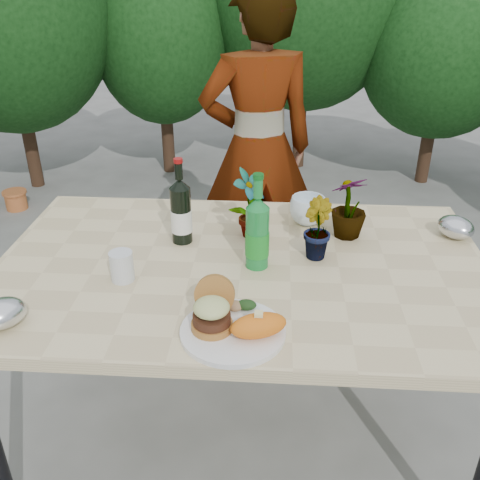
# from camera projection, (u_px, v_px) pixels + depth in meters

# --- Properties ---
(ground) EXTENTS (80.00, 80.00, 0.00)m
(ground) POSITION_uv_depth(u_px,v_px,m) (241.00, 429.00, 2.08)
(ground) COLOR #63625E
(ground) RESTS_ON ground
(patio_table) EXTENTS (1.60, 1.00, 0.75)m
(patio_table) POSITION_uv_depth(u_px,v_px,m) (242.00, 279.00, 1.76)
(patio_table) COLOR beige
(patio_table) RESTS_ON ground
(shrub_hedge) EXTENTS (6.81, 5.19, 2.15)m
(shrub_hedge) POSITION_uv_depth(u_px,v_px,m) (292.00, 55.00, 3.08)
(shrub_hedge) COLOR #382316
(shrub_hedge) RESTS_ON ground
(dinner_plate) EXTENTS (0.28, 0.28, 0.01)m
(dinner_plate) POSITION_uv_depth(u_px,v_px,m) (233.00, 332.00, 1.41)
(dinner_plate) COLOR white
(dinner_plate) RESTS_ON patio_table
(burger_stack) EXTENTS (0.11, 0.16, 0.11)m
(burger_stack) POSITION_uv_depth(u_px,v_px,m) (212.00, 310.00, 1.40)
(burger_stack) COLOR #B7722D
(burger_stack) RESTS_ON dinner_plate
(sweet_potato) EXTENTS (0.17, 0.12, 0.06)m
(sweet_potato) POSITION_uv_depth(u_px,v_px,m) (259.00, 325.00, 1.37)
(sweet_potato) COLOR orange
(sweet_potato) RESTS_ON dinner_plate
(grilled_veg) EXTENTS (0.08, 0.05, 0.03)m
(grilled_veg) POSITION_uv_depth(u_px,v_px,m) (242.00, 305.00, 1.48)
(grilled_veg) COLOR olive
(grilled_veg) RESTS_ON dinner_plate
(wine_bottle) EXTENTS (0.07, 0.07, 0.30)m
(wine_bottle) POSITION_uv_depth(u_px,v_px,m) (181.00, 212.00, 1.82)
(wine_bottle) COLOR black
(wine_bottle) RESTS_ON patio_table
(sparkling_water) EXTENTS (0.08, 0.08, 0.31)m
(sparkling_water) POSITION_uv_depth(u_px,v_px,m) (257.00, 234.00, 1.67)
(sparkling_water) COLOR #167D32
(sparkling_water) RESTS_ON patio_table
(plastic_cup) EXTENTS (0.07, 0.07, 0.09)m
(plastic_cup) POSITION_uv_depth(u_px,v_px,m) (122.00, 266.00, 1.63)
(plastic_cup) COLOR silver
(plastic_cup) RESTS_ON patio_table
(seedling_left) EXTENTS (0.15, 0.16, 0.25)m
(seedling_left) POSITION_uv_depth(u_px,v_px,m) (249.00, 204.00, 1.84)
(seedling_left) COLOR #22571E
(seedling_left) RESTS_ON patio_table
(seedling_mid) EXTENTS (0.12, 0.13, 0.20)m
(seedling_mid) POSITION_uv_depth(u_px,v_px,m) (316.00, 229.00, 1.73)
(seedling_mid) COLOR #295E20
(seedling_mid) RESTS_ON patio_table
(seedling_right) EXTENTS (0.17, 0.17, 0.22)m
(seedling_right) POSITION_uv_depth(u_px,v_px,m) (349.00, 207.00, 1.86)
(seedling_right) COLOR #28571E
(seedling_right) RESTS_ON patio_table
(blue_bowl) EXTENTS (0.16, 0.16, 0.10)m
(blue_bowl) POSITION_uv_depth(u_px,v_px,m) (308.00, 210.00, 1.97)
(blue_bowl) COLOR white
(blue_bowl) RESTS_ON patio_table
(foil_packet_left) EXTENTS (0.17, 0.17, 0.08)m
(foil_packet_left) POSITION_uv_depth(u_px,v_px,m) (1.00, 313.00, 1.43)
(foil_packet_left) COLOR silver
(foil_packet_left) RESTS_ON patio_table
(foil_packet_right) EXTENTS (0.17, 0.17, 0.08)m
(foil_packet_right) POSITION_uv_depth(u_px,v_px,m) (456.00, 227.00, 1.88)
(foil_packet_right) COLOR silver
(foil_packet_right) RESTS_ON patio_table
(person) EXTENTS (0.65, 0.51, 1.57)m
(person) POSITION_uv_depth(u_px,v_px,m) (258.00, 150.00, 2.64)
(person) COLOR #916048
(person) RESTS_ON ground
(terracotta_pot) EXTENTS (0.17, 0.17, 0.14)m
(terracotta_pot) POSITION_uv_depth(u_px,v_px,m) (16.00, 200.00, 3.87)
(terracotta_pot) COLOR #C26632
(terracotta_pot) RESTS_ON ground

